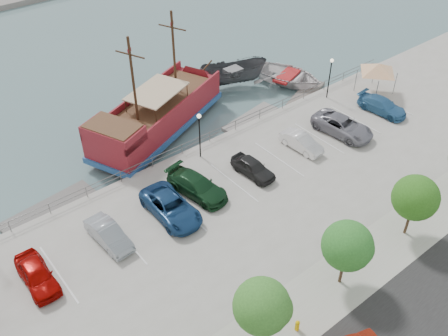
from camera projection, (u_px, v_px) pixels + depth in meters
ground at (250, 205)px, 39.60m from camera, size 160.00×160.00×0.00m
sidewalk at (349, 274)px, 32.85m from camera, size 100.00×4.00×0.05m
seawall_railing at (191, 145)px, 43.43m from camera, size 50.00×0.06×1.00m
pirate_ship at (166, 110)px, 47.23m from camera, size 18.07×11.24×11.29m
patrol_boat at (233, 76)px, 53.58m from camera, size 7.74×5.69×2.82m
speedboat at (287, 78)px, 54.50m from camera, size 7.88×9.27×1.63m
dock_west at (49, 210)px, 38.86m from camera, size 7.70×2.96×0.43m
dock_mid at (251, 119)px, 49.09m from camera, size 6.77×2.94×0.37m
dock_east at (305, 94)px, 52.88m from camera, size 6.61×4.07×0.37m
canopy_tent at (379, 64)px, 49.62m from camera, size 4.72×4.72×3.73m
fire_hydrant at (297, 325)px, 29.29m from camera, size 0.28×0.28×0.82m
lamp_post_mid at (199, 128)px, 41.14m from camera, size 0.36×0.36×4.28m
lamp_post_right at (330, 71)px, 48.97m from camera, size 0.36×0.36×4.28m
tree_c at (265, 307)px, 26.92m from camera, size 3.30×3.20×5.00m
tree_d at (350, 246)px, 30.35m from camera, size 3.30×3.20×5.00m
tree_e at (417, 198)px, 33.78m from camera, size 3.30×3.20×5.00m
parked_car_a at (37, 275)px, 31.84m from camera, size 1.86×4.48×1.52m
parked_car_b at (109, 235)px, 34.68m from camera, size 1.84×4.45×1.43m
parked_car_c at (171, 207)px, 36.78m from camera, size 2.72×5.73×1.58m
parked_car_d at (197, 186)px, 38.69m from camera, size 3.14×5.69×1.56m
parked_car_e at (253, 168)px, 40.61m from camera, size 1.93×4.23×1.41m
parked_car_f at (301, 142)px, 43.43m from camera, size 1.70×4.23×1.37m
parked_car_g at (343, 126)px, 45.23m from camera, size 3.26×6.03×1.61m
parked_car_h at (382, 106)px, 48.16m from camera, size 2.47×5.10×1.43m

